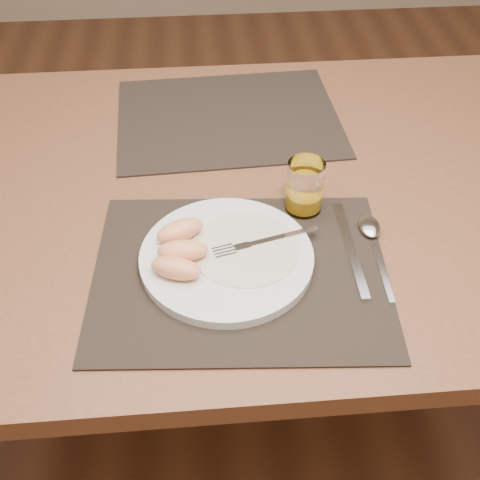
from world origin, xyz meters
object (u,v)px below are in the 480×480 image
Objects in this scene: fork at (257,243)px; knife at (353,257)px; plate at (227,258)px; spoon at (371,232)px; placemat_near at (240,272)px; placemat_far at (228,118)px; table at (245,218)px; juice_glass at (305,189)px.

knife is (0.15, -0.03, -0.02)m from fork.
plate is 0.24m from spoon.
spoon is at bearing 50.20° from knife.
placemat_near is at bearing -50.95° from plate.
fork is at bearing -87.48° from placemat_far.
table is 0.18m from juice_glass.
knife is at bearing -2.73° from plate.
plate is 0.20m from knife.
juice_glass reaches higher than placemat_near.
placemat_far is 0.32m from juice_glass.
placemat_near is 2.35× the size of spoon.
placemat_far is (0.01, 0.44, 0.00)m from placemat_near.
table is 15.01× the size of juice_glass.
placemat_far is 0.42m from plate.
table is 3.11× the size of placemat_far.
plate reaches higher than placemat_near.
juice_glass is at bearing 115.04° from knife.
placemat_far is at bearing 93.82° from table.
plate is 0.05m from fork.
fork is 0.14m from juice_glass.
fork is at bearing 20.00° from plate.
juice_glass is (0.09, -0.08, 0.13)m from table.
placemat_far is at bearing 111.38° from knife.
juice_glass is at bearing 49.62° from placemat_near.
placemat_near reaches higher than table.
table is at bearing 83.12° from placemat_near.
fork is at bearing -173.34° from spoon.
placemat_far is 0.43m from spoon.
spoon is (0.19, -0.16, 0.09)m from table.
table is at bearing 126.47° from knife.
placemat_far is 2.04× the size of knife.
plate is at bearing -160.00° from fork.
fork is at bearing -89.10° from table.
juice_glass is at bearing 142.55° from spoon.
juice_glass is (0.12, 0.14, 0.04)m from placemat_near.
fork is (0.03, 0.04, 0.02)m from placemat_near.
plate is at bearing -140.02° from juice_glass.
plate is at bearing -94.30° from placemat_far.
placemat_far is 2.35× the size of spoon.
spoon reaches higher than knife.
fork is 0.90× the size of spoon.
fork reaches higher than plate.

